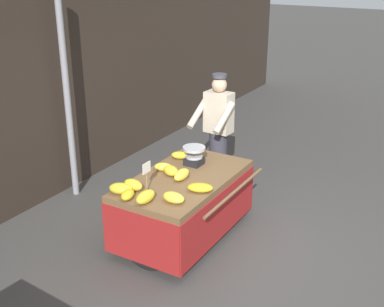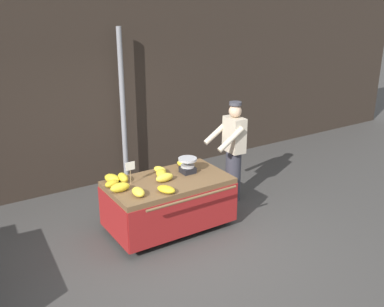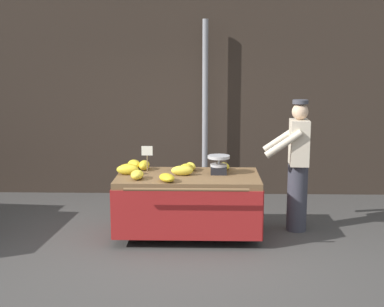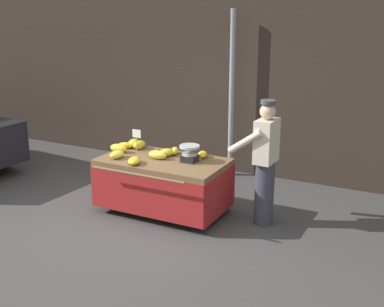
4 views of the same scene
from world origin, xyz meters
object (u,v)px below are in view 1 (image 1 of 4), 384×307
at_px(banana_cart, 184,193).
at_px(weighing_scale, 194,156).
at_px(banana_bunch_6, 180,155).
at_px(banana_bunch_9, 174,198).
at_px(banana_bunch_3, 121,189).
at_px(price_sign, 147,171).
at_px(banana_bunch_0, 164,167).
at_px(banana_bunch_7, 133,185).
at_px(banana_bunch_5, 200,188).
at_px(vendor_person, 218,133).
at_px(banana_bunch_4, 146,197).
at_px(banana_bunch_8, 171,171).
at_px(street_pole, 67,99).
at_px(banana_bunch_1, 128,195).
at_px(banana_bunch_2, 182,175).

xyz_separation_m(banana_cart, weighing_scale, (0.38, 0.08, 0.33)).
xyz_separation_m(banana_bunch_6, banana_bunch_9, (-1.06, -0.58, 0.01)).
bearing_deg(banana_bunch_3, banana_cart, -26.56).
bearing_deg(banana_bunch_3, weighing_scale, -14.14).
relative_size(price_sign, banana_bunch_6, 1.48).
bearing_deg(banana_bunch_3, banana_bunch_9, -79.11).
distance_m(banana_bunch_0, banana_bunch_7, 0.61).
relative_size(banana_bunch_5, vendor_person, 0.16).
relative_size(banana_bunch_6, vendor_person, 0.13).
bearing_deg(vendor_person, banana_bunch_5, -158.47).
bearing_deg(banana_bunch_6, banana_bunch_4, -164.98).
distance_m(banana_bunch_8, banana_bunch_9, 0.71).
distance_m(street_pole, banana_bunch_7, 1.92).
bearing_deg(banana_bunch_1, banana_bunch_8, -4.64).
height_order(price_sign, banana_bunch_3, price_sign).
xyz_separation_m(banana_bunch_2, vendor_person, (1.47, 0.30, 0.02)).
distance_m(banana_cart, price_sign, 0.72).
height_order(banana_bunch_1, banana_bunch_2, banana_bunch_2).
relative_size(price_sign, banana_bunch_4, 1.22).
height_order(banana_bunch_0, banana_bunch_9, banana_bunch_9).
distance_m(banana_bunch_6, banana_bunch_7, 1.04).
xyz_separation_m(banana_bunch_0, banana_bunch_8, (-0.05, -0.14, 0.00)).
relative_size(banana_bunch_6, banana_bunch_9, 0.91).
bearing_deg(banana_bunch_6, banana_cart, -143.98).
height_order(banana_bunch_7, vendor_person, vendor_person).
bearing_deg(banana_bunch_8, banana_bunch_7, 165.84).
distance_m(banana_bunch_1, banana_bunch_8, 0.76).
relative_size(banana_bunch_2, banana_bunch_4, 0.99).
xyz_separation_m(banana_bunch_1, banana_bunch_6, (1.24, 0.11, -0.00)).
xyz_separation_m(weighing_scale, banana_bunch_4, (-1.14, -0.08, -0.05)).
height_order(banana_bunch_5, banana_bunch_7, banana_bunch_7).
distance_m(street_pole, banana_bunch_2, 2.07).
bearing_deg(weighing_scale, banana_bunch_4, -176.15).
bearing_deg(banana_cart, banana_bunch_7, 152.79).
height_order(banana_bunch_8, banana_bunch_9, same).
bearing_deg(banana_bunch_5, banana_bunch_9, 162.83).
relative_size(banana_bunch_0, banana_bunch_5, 0.79).
bearing_deg(banana_bunch_6, banana_bunch_1, -174.88).
height_order(banana_bunch_3, banana_bunch_8, banana_bunch_3).
bearing_deg(street_pole, banana_bunch_9, -110.18).
bearing_deg(banana_bunch_9, weighing_scale, 18.47).
relative_size(street_pole, vendor_person, 1.65).
xyz_separation_m(banana_bunch_0, banana_bunch_5, (-0.27, -0.66, -0.00)).
xyz_separation_m(street_pole, banana_bunch_2, (-0.28, -1.98, -0.56)).
distance_m(banana_bunch_2, banana_bunch_9, 0.58).
xyz_separation_m(banana_bunch_2, banana_bunch_7, (-0.51, 0.32, 0.00)).
relative_size(banana_bunch_8, banana_bunch_9, 0.93).
height_order(banana_bunch_5, banana_bunch_9, banana_bunch_9).
xyz_separation_m(banana_bunch_4, banana_bunch_7, (0.18, 0.29, -0.00)).
height_order(banana_cart, banana_bunch_2, banana_bunch_2).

